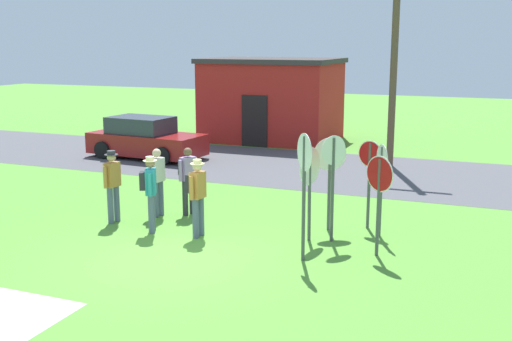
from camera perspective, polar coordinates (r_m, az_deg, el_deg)
ground_plane at (r=12.58m, az=-7.93°, el=-7.99°), size 80.00×80.00×0.00m
street_asphalt at (r=21.12m, az=5.12°, el=0.19°), size 60.00×6.40×0.01m
building_background at (r=27.05m, az=1.49°, el=6.56°), size 5.60×4.22×3.53m
utility_pole at (r=21.60m, az=12.61°, el=10.48°), size 1.80×0.24×7.33m
parked_car_on_street at (r=23.30m, az=-10.14°, el=2.86°), size 4.43×2.28×1.51m
stop_sign_rear_right at (r=13.19m, az=7.08°, el=-0.10°), size 0.39×0.51×2.31m
stop_sign_far_back at (r=12.48m, az=11.25°, el=-1.63°), size 0.61×0.42×2.04m
stop_sign_rear_left at (r=13.23m, az=4.95°, el=-0.61°), size 0.21×0.81×2.05m
stop_sign_leaning_right at (r=14.01m, az=6.79°, el=0.28°), size 0.65×0.39×2.14m
stop_sign_center_cluster at (r=11.92m, az=4.46°, el=-0.40°), size 0.48×0.57×2.53m
stop_sign_tallest at (r=13.76m, az=11.48°, el=-0.42°), size 0.36×0.56×2.06m
stop_sign_low_front at (r=14.31m, az=10.39°, el=0.00°), size 0.58×0.23×2.04m
person_holding_notes at (r=15.37m, az=-6.30°, el=-0.50°), size 0.44×0.53×1.69m
person_with_sunhat at (r=13.59m, az=-5.45°, el=-1.99°), size 0.41×0.57×1.74m
person_in_teal at (r=15.33m, az=-9.12°, el=-0.61°), size 0.38×0.57×1.69m
person_in_blue at (r=14.98m, az=-13.06°, el=-1.05°), size 0.32×0.57×1.74m
person_on_left at (r=14.06m, az=-9.72°, el=-1.64°), size 0.45×0.52×1.74m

